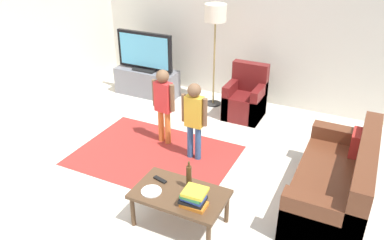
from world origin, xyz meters
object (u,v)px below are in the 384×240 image
tv (145,52)px  plate (151,191)px  armchair (246,100)px  child_near_tv (163,100)px  bottle (189,177)px  couch (339,184)px  book_stack (194,198)px  floor_lamp (215,19)px  child_center (194,115)px  tv_stand (147,82)px  tv_remote (160,180)px  coffee_table (180,196)px

tv → plate: 3.56m
armchair → child_near_tv: child_near_tv is taller
bottle → child_near_tv: bearing=128.7°
tv → bottle: tv is taller
couch → book_stack: (-1.28, -1.22, 0.22)m
armchair → child_near_tv: (-0.80, -1.36, 0.40)m
floor_lamp → bottle: bearing=-71.7°
child_center → tv_stand: bearing=137.8°
plate → couch: bearing=34.5°
bottle → book_stack: bearing=-53.9°
bottle → tv_remote: (-0.35, -0.02, -0.13)m
tv_stand → book_stack: size_ratio=4.20×
tv → couch: bearing=-25.1°
bottle → tv_remote: 0.38m
coffee_table → plate: 0.31m
couch → armchair: 2.45m
tv → book_stack: (2.43, -2.96, -0.33)m
child_center → tv_remote: child_center is taller
coffee_table → plate: plate is taller
couch → child_near_tv: (-2.53, 0.36, 0.40)m
coffee_table → armchair: bearing=94.7°
tv → armchair: size_ratio=1.22×
floor_lamp → book_stack: floor_lamp is taller
book_stack → bottle: bearing=126.1°
tv_remote → child_near_tv: bearing=132.3°
armchair → plate: armchair is taller
armchair → bottle: (0.28, -2.71, 0.27)m
coffee_table → tv_remote: 0.32m
floor_lamp → child_near_tv: floor_lamp is taller
couch → bottle: bearing=-145.9°
child_near_tv → coffee_table: (1.03, -1.47, -0.32)m
child_near_tv → book_stack: bearing=-51.6°
tv → tv_remote: bearing=-55.2°
armchair → floor_lamp: floor_lamp is taller
tv → book_stack: tv is taller
child_near_tv → bottle: 1.73m
floor_lamp → plate: floor_lamp is taller
floor_lamp → tv_remote: 3.18m
book_stack → tv_remote: (-0.52, 0.21, -0.08)m
tv_remote → tv_stand: bearing=138.8°
couch → book_stack: size_ratio=6.30×
couch → tv_remote: (-1.80, -1.01, 0.14)m
child_center → plate: child_center is taller
floor_lamp → book_stack: size_ratio=6.23×
tv → couch: 4.13m
tv → child_near_tv: 1.82m
book_stack → tv_remote: book_stack is taller
book_stack → tv_stand: bearing=129.2°
tv → child_center: bearing=-41.8°
child_near_tv → plate: (0.75, -1.59, -0.27)m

